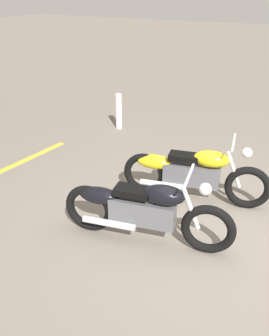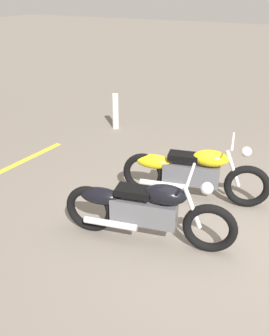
% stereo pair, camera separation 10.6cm
% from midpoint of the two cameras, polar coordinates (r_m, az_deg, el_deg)
% --- Properties ---
extents(ground_plane, '(60.00, 60.00, 0.00)m').
position_cam_midpoint_polar(ground_plane, '(5.22, 11.33, -9.17)').
color(ground_plane, slate).
extents(motorcycle_bright_foreground, '(2.20, 0.76, 1.04)m').
position_cam_midpoint_polar(motorcycle_bright_foreground, '(5.63, 8.06, -0.58)').
color(motorcycle_bright_foreground, black).
rests_on(motorcycle_bright_foreground, ground).
extents(motorcycle_dark_foreground, '(2.21, 0.75, 1.04)m').
position_cam_midpoint_polar(motorcycle_dark_foreground, '(4.67, 0.67, -6.34)').
color(motorcycle_dark_foreground, black).
rests_on(motorcycle_dark_foreground, ground).
extents(bollard_post, '(0.14, 0.14, 0.80)m').
position_cam_midpoint_polar(bollard_post, '(8.53, -3.32, 8.68)').
color(bollard_post, white).
rests_on(bollard_post, ground).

